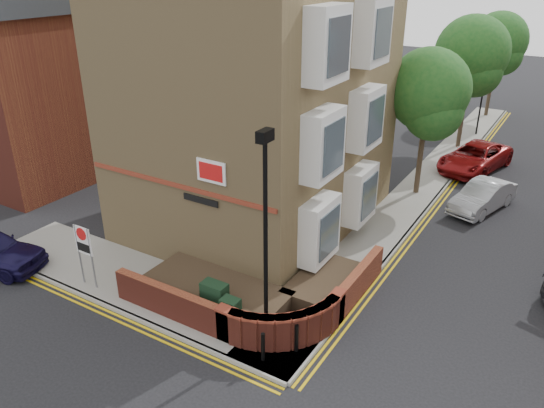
{
  "coord_description": "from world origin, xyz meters",
  "views": [
    {
      "loc": [
        8.16,
        -9.24,
        10.16
      ],
      "look_at": [
        0.09,
        4.0,
        2.98
      ],
      "focal_mm": 35.0,
      "sensor_mm": 36.0,
      "label": 1
    }
  ],
  "objects": [
    {
      "name": "zone_sign",
      "position": [
        -5.0,
        0.5,
        1.64
      ],
      "size": [
        0.72,
        0.07,
        2.2
      ],
      "color": "slate",
      "rests_on": "pavement_corner"
    },
    {
      "name": "pavement_corner",
      "position": [
        -3.5,
        1.5,
        0.06
      ],
      "size": [
        13.0,
        3.0,
        0.12
      ],
      "primitive_type": "cube",
      "color": "gray",
      "rests_on": "ground"
    },
    {
      "name": "silver_car_near",
      "position": [
        5.0,
        13.82,
        0.64
      ],
      "size": [
        2.37,
        4.08,
        1.27
      ],
      "primitive_type": "imported",
      "rotation": [
        0.0,
        0.0,
        -0.28
      ],
      "color": "#A0A2A7",
      "rests_on": "ground"
    },
    {
      "name": "ground",
      "position": [
        0.0,
        0.0,
        0.0
      ],
      "size": [
        120.0,
        120.0,
        0.0
      ],
      "primitive_type": "plane",
      "color": "black",
      "rests_on": "ground"
    },
    {
      "name": "yellow_lines_side",
      "position": [
        -3.5,
        -0.25,
        0.01
      ],
      "size": [
        13.0,
        0.28,
        0.01
      ],
      "primitive_type": "cube",
      "color": "gold",
      "rests_on": "ground"
    },
    {
      "name": "utility_cabinet_small",
      "position": [
        0.5,
        1.0,
        0.67
      ],
      "size": [
        0.55,
        0.4,
        1.1
      ],
      "primitive_type": "cube",
      "color": "black",
      "rests_on": "pavement_corner"
    },
    {
      "name": "bollard_near",
      "position": [
        2.0,
        0.4,
        0.57
      ],
      "size": [
        0.11,
        0.11,
        0.9
      ],
      "primitive_type": "cylinder",
      "color": "black",
      "rests_on": "pavement_corner"
    },
    {
      "name": "garden_wall",
      "position": [
        0.0,
        2.5,
        0.0
      ],
      "size": [
        6.8,
        6.0,
        1.2
      ],
      "primitive_type": null,
      "color": "maroon",
      "rests_on": "ground"
    },
    {
      "name": "kerb_main_near",
      "position": [
        3.0,
        16.0,
        0.06
      ],
      "size": [
        0.15,
        32.0,
        0.12
      ],
      "primitive_type": "cube",
      "color": "gray",
      "rests_on": "ground"
    },
    {
      "name": "bollard_far",
      "position": [
        2.6,
        1.2,
        0.57
      ],
      "size": [
        0.11,
        0.11,
        0.9
      ],
      "primitive_type": "cylinder",
      "color": "black",
      "rests_on": "pavement_corner"
    },
    {
      "name": "tree_far",
      "position": [
        2.0,
        30.05,
        4.91
      ],
      "size": [
        3.81,
        3.81,
        7.0
      ],
      "color": "#382B1E",
      "rests_on": "pavement_main"
    },
    {
      "name": "kerb_side",
      "position": [
        -3.5,
        0.0,
        0.06
      ],
      "size": [
        13.0,
        0.15,
        0.12
      ],
      "primitive_type": "cube",
      "color": "gray",
      "rests_on": "ground"
    },
    {
      "name": "red_car_main",
      "position": [
        3.6,
        18.74,
        0.7
      ],
      "size": [
        3.39,
        5.42,
        1.4
      ],
      "primitive_type": "imported",
      "rotation": [
        0.0,
        0.0,
        -0.23
      ],
      "color": "maroon",
      "rests_on": "ground"
    },
    {
      "name": "yellow_lines_main",
      "position": [
        3.25,
        16.0,
        0.01
      ],
      "size": [
        0.28,
        32.0,
        0.01
      ],
      "primitive_type": "cube",
      "color": "gold",
      "rests_on": "ground"
    },
    {
      "name": "tree_near",
      "position": [
        2.0,
        14.05,
        4.7
      ],
      "size": [
        3.64,
        3.65,
        6.7
      ],
      "color": "#382B1E",
      "rests_on": "pavement_main"
    },
    {
      "name": "side_building",
      "position": [
        -15.0,
        8.0,
        4.55
      ],
      "size": [
        6.4,
        10.4,
        9.0
      ],
      "color": "maroon",
      "rests_on": "ground"
    },
    {
      "name": "utility_cabinet_large",
      "position": [
        -0.3,
        1.3,
        0.72
      ],
      "size": [
        0.8,
        0.45,
        1.2
      ],
      "primitive_type": "cube",
      "color": "black",
      "rests_on": "pavement_corner"
    },
    {
      "name": "traffic_light_assembly",
      "position": [
        2.4,
        25.0,
        2.78
      ],
      "size": [
        0.2,
        0.16,
        4.2
      ],
      "color": "black",
      "rests_on": "pavement_main"
    },
    {
      "name": "corner_building",
      "position": [
        -2.84,
        8.0,
        6.23
      ],
      "size": [
        8.95,
        10.4,
        13.6
      ],
      "color": "#9C7F53",
      "rests_on": "ground"
    },
    {
      "name": "lamppost",
      "position": [
        1.6,
        1.2,
        3.34
      ],
      "size": [
        0.25,
        0.5,
        6.3
      ],
      "color": "black",
      "rests_on": "pavement_corner"
    },
    {
      "name": "pavement_main",
      "position": [
        2.0,
        16.0,
        0.06
      ],
      "size": [
        2.0,
        32.0,
        0.12
      ],
      "primitive_type": "cube",
      "color": "gray",
      "rests_on": "ground"
    },
    {
      "name": "tree_mid",
      "position": [
        2.0,
        22.05,
        5.2
      ],
      "size": [
        4.03,
        4.03,
        7.42
      ],
      "color": "#382B1E",
      "rests_on": "pavement_main"
    }
  ]
}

